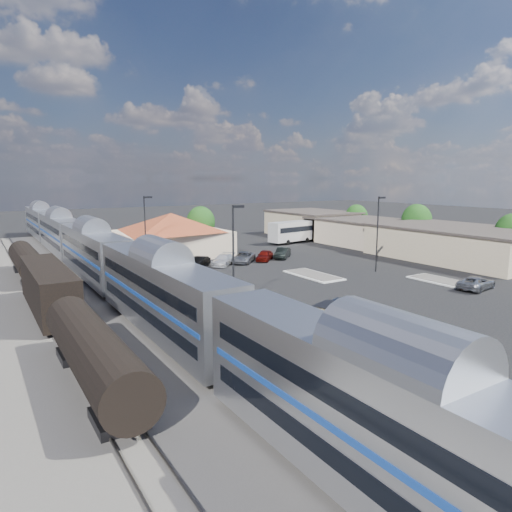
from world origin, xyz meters
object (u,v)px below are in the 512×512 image
pickup_truck (335,313)px  coach_bus (298,230)px  station_depot (171,234)px  suv (476,283)px

pickup_truck → coach_bus: (25.13, 37.99, 1.36)m
station_depot → coach_bus: 24.05m
coach_bus → pickup_truck: bearing=137.8°
suv → coach_bus: bearing=-17.9°
suv → station_depot: bearing=17.9°
pickup_truck → coach_bus: bearing=-53.0°
coach_bus → suv: bearing=162.8°
suv → coach_bus: coach_bus is taller
station_depot → coach_bus: bearing=3.4°
station_depot → coach_bus: station_depot is taller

